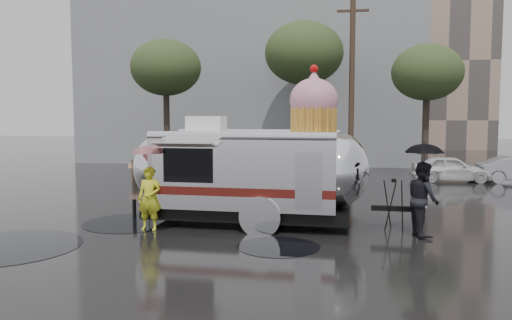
% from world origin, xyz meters
% --- Properties ---
extents(ground, '(120.00, 120.00, 0.00)m').
position_xyz_m(ground, '(0.00, 0.00, 0.00)').
color(ground, black).
rests_on(ground, ground).
extents(puddles, '(8.90, 5.99, 0.01)m').
position_xyz_m(puddles, '(-4.18, -0.71, 0.01)').
color(puddles, black).
rests_on(puddles, ground).
extents(grey_building, '(22.00, 12.00, 13.00)m').
position_xyz_m(grey_building, '(-4.00, 24.00, 6.50)').
color(grey_building, slate).
rests_on(grey_building, ground).
extents(utility_pole, '(1.60, 0.28, 9.00)m').
position_xyz_m(utility_pole, '(2.50, 14.00, 4.62)').
color(utility_pole, '#473323').
rests_on(utility_pole, ground).
extents(tree_left, '(3.64, 3.64, 6.95)m').
position_xyz_m(tree_left, '(-7.00, 13.00, 5.48)').
color(tree_left, '#382D26').
rests_on(tree_left, ground).
extents(tree_mid, '(4.20, 4.20, 8.03)m').
position_xyz_m(tree_mid, '(0.00, 15.00, 6.34)').
color(tree_mid, '#382D26').
rests_on(tree_mid, ground).
extents(tree_right, '(3.36, 3.36, 6.42)m').
position_xyz_m(tree_right, '(6.00, 13.00, 5.06)').
color(tree_right, '#382D26').
rests_on(tree_right, ground).
extents(barricade_row, '(4.30, 0.80, 1.00)m').
position_xyz_m(barricade_row, '(-5.55, 9.96, 0.52)').
color(barricade_row, '#473323').
rests_on(barricade_row, ground).
extents(airstream_trailer, '(8.30, 3.23, 4.47)m').
position_xyz_m(airstream_trailer, '(-0.56, 1.61, 1.57)').
color(airstream_trailer, silver).
rests_on(airstream_trailer, ground).
extents(person_left, '(0.61, 0.41, 1.68)m').
position_xyz_m(person_left, '(-3.12, 0.36, 0.84)').
color(person_left, yellow).
rests_on(person_left, ground).
extents(umbrella_pink, '(1.06, 1.06, 2.27)m').
position_xyz_m(umbrella_pink, '(-3.12, 0.36, 1.91)').
color(umbrella_pink, pink).
rests_on(umbrella_pink, ground).
extents(person_right, '(0.69, 0.99, 1.88)m').
position_xyz_m(person_right, '(3.90, 0.82, 0.94)').
color(person_right, black).
rests_on(person_right, ground).
extents(umbrella_black, '(1.19, 1.19, 2.36)m').
position_xyz_m(umbrella_black, '(3.90, 0.82, 1.96)').
color(umbrella_black, black).
rests_on(umbrella_black, ground).
extents(tripod, '(0.52, 0.57, 1.37)m').
position_xyz_m(tripod, '(3.25, 1.45, 0.78)').
color(tripod, black).
rests_on(tripod, ground).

